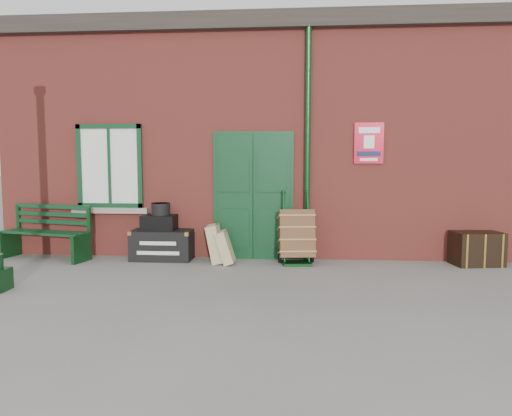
# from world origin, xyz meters

# --- Properties ---
(ground) EXTENTS (80.00, 80.00, 0.00)m
(ground) POSITION_xyz_m (0.00, 0.00, 0.00)
(ground) COLOR gray
(ground) RESTS_ON ground
(station_building) EXTENTS (10.30, 4.30, 4.36)m
(station_building) POSITION_xyz_m (-0.00, 3.49, 2.16)
(station_building) COLOR #A94136
(station_building) RESTS_ON ground
(bench) EXTENTS (1.68, 0.85, 1.00)m
(bench) POSITION_xyz_m (-3.97, 1.15, 0.50)
(bench) COLOR #0F371C
(bench) RESTS_ON ground
(houdini_trunk) EXTENTS (1.06, 0.59, 0.53)m
(houdini_trunk) POSITION_xyz_m (-1.90, 1.25, 0.26)
(houdini_trunk) COLOR black
(houdini_trunk) RESTS_ON ground
(strongbox) EXTENTS (0.58, 0.43, 0.26)m
(strongbox) POSITION_xyz_m (-1.95, 1.25, 0.66)
(strongbox) COLOR black
(strongbox) RESTS_ON houdini_trunk
(hatbox) EXTENTS (0.32, 0.32, 0.21)m
(hatbox) POSITION_xyz_m (-1.92, 1.25, 0.90)
(hatbox) COLOR black
(hatbox) RESTS_ON strongbox
(suitcase_back) EXTENTS (0.31, 0.47, 0.67)m
(suitcase_back) POSITION_xyz_m (-0.91, 1.06, 0.33)
(suitcase_back) COLOR tan
(suitcase_back) RESTS_ON ground
(suitcase_front) EXTENTS (0.33, 0.42, 0.58)m
(suitcase_front) POSITION_xyz_m (-0.73, 0.96, 0.29)
(suitcase_front) COLOR tan
(suitcase_front) RESTS_ON ground
(porter_trolley) EXTENTS (0.66, 0.70, 1.22)m
(porter_trolley) POSITION_xyz_m (0.47, 1.15, 0.47)
(porter_trolley) COLOR #0D3515
(porter_trolley) RESTS_ON ground
(dark_trunk) EXTENTS (0.85, 0.63, 0.56)m
(dark_trunk) POSITION_xyz_m (3.50, 1.25, 0.28)
(dark_trunk) COLOR black
(dark_trunk) RESTS_ON ground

